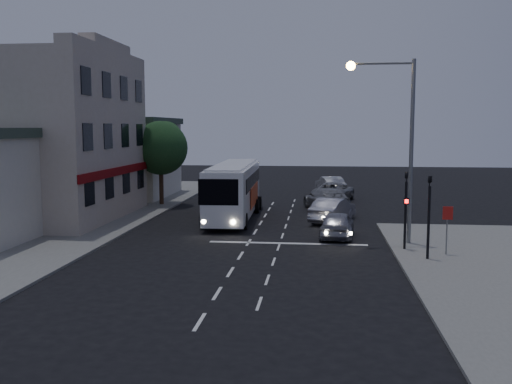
# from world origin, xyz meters

# --- Properties ---
(ground) EXTENTS (120.00, 120.00, 0.00)m
(ground) POSITION_xyz_m (0.00, 0.00, 0.00)
(ground) COLOR black
(sidewalk_far) EXTENTS (12.00, 50.00, 0.12)m
(sidewalk_far) POSITION_xyz_m (-13.00, 8.00, 0.06)
(sidewalk_far) COLOR slate
(sidewalk_far) RESTS_ON ground
(road_markings) EXTENTS (8.00, 30.55, 0.01)m
(road_markings) POSITION_xyz_m (1.29, 3.31, 0.00)
(road_markings) COLOR silver
(road_markings) RESTS_ON ground
(tour_bus) EXTENTS (2.76, 11.56, 3.53)m
(tour_bus) POSITION_xyz_m (-1.90, 9.65, 1.91)
(tour_bus) COLOR white
(tour_bus) RESTS_ON ground
(car_suv) EXTENTS (2.06, 4.34, 1.43)m
(car_suv) POSITION_xyz_m (4.51, 3.80, 0.72)
(car_suv) COLOR gray
(car_suv) RESTS_ON ground
(car_sedan_a) EXTENTS (3.06, 4.85, 1.51)m
(car_sedan_a) POSITION_xyz_m (4.40, 8.85, 0.75)
(car_sedan_a) COLOR #A8A7B2
(car_sedan_a) RESTS_ON ground
(car_sedan_b) EXTENTS (3.73, 6.06, 1.64)m
(car_sedan_b) POSITION_xyz_m (4.09, 13.52, 0.82)
(car_sedan_b) COLOR gray
(car_sedan_b) RESTS_ON ground
(car_sedan_c) EXTENTS (3.77, 6.00, 1.54)m
(car_sedan_c) POSITION_xyz_m (4.70, 18.88, 0.77)
(car_sedan_c) COLOR gray
(car_sedan_c) RESTS_ON ground
(car_extra) EXTENTS (2.76, 4.95, 1.55)m
(car_extra) POSITION_xyz_m (4.52, 24.07, 0.77)
(car_extra) COLOR silver
(car_extra) RESTS_ON ground
(traffic_signal_main) EXTENTS (0.25, 0.35, 4.10)m
(traffic_signal_main) POSITION_xyz_m (7.60, 0.78, 2.42)
(traffic_signal_main) COLOR black
(traffic_signal_main) RESTS_ON sidewalk_near
(traffic_signal_side) EXTENTS (0.18, 0.15, 4.10)m
(traffic_signal_side) POSITION_xyz_m (8.30, -1.20, 2.42)
(traffic_signal_side) COLOR black
(traffic_signal_side) RESTS_ON sidewalk_near
(regulatory_sign) EXTENTS (0.45, 0.12, 2.20)m
(regulatory_sign) POSITION_xyz_m (9.30, -0.24, 1.60)
(regulatory_sign) COLOR slate
(regulatory_sign) RESTS_ON sidewalk_near
(streetlight) EXTENTS (3.32, 0.44, 9.00)m
(streetlight) POSITION_xyz_m (7.34, 2.20, 5.73)
(streetlight) COLOR slate
(streetlight) RESTS_ON sidewalk_near
(main_building) EXTENTS (10.12, 12.00, 11.00)m
(main_building) POSITION_xyz_m (-13.96, 8.00, 5.16)
(main_building) COLOR #AC9E8D
(main_building) RESTS_ON sidewalk_far
(low_building_north) EXTENTS (9.40, 9.40, 6.50)m
(low_building_north) POSITION_xyz_m (-13.50, 20.00, 3.39)
(low_building_north) COLOR beige
(low_building_north) RESTS_ON sidewalk_far
(street_tree) EXTENTS (4.00, 4.00, 6.20)m
(street_tree) POSITION_xyz_m (-8.21, 15.02, 4.50)
(street_tree) COLOR black
(street_tree) RESTS_ON sidewalk_far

